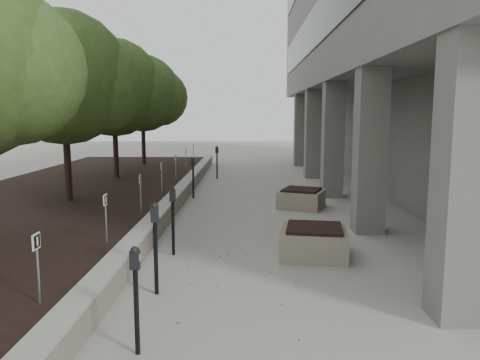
{
  "coord_description": "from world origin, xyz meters",
  "views": [
    {
      "loc": [
        0.42,
        -5.4,
        2.9
      ],
      "look_at": [
        0.23,
        6.37,
        1.24
      ],
      "focal_mm": 35.01,
      "sensor_mm": 36.0,
      "label": 1
    }
  ],
  "objects_px": {
    "crabapple_tree_5": "(143,110)",
    "planter_front": "(314,241)",
    "crabapple_tree_3": "(65,106)",
    "parking_meter_1": "(136,301)",
    "parking_meter_5": "(217,162)",
    "planter_back": "(301,198)",
    "parking_meter_3": "(173,221)",
    "parking_meter_4": "(193,178)",
    "crabapple_tree_4": "(114,108)",
    "parking_meter_2": "(156,249)"
  },
  "relations": [
    {
      "from": "parking_meter_4",
      "to": "parking_meter_5",
      "type": "relative_size",
      "value": 0.97
    },
    {
      "from": "parking_meter_1",
      "to": "parking_meter_5",
      "type": "relative_size",
      "value": 0.92
    },
    {
      "from": "parking_meter_4",
      "to": "parking_meter_1",
      "type": "bearing_deg",
      "value": -84.37
    },
    {
      "from": "crabapple_tree_5",
      "to": "planter_front",
      "type": "height_order",
      "value": "crabapple_tree_5"
    },
    {
      "from": "crabapple_tree_4",
      "to": "planter_front",
      "type": "height_order",
      "value": "crabapple_tree_4"
    },
    {
      "from": "parking_meter_2",
      "to": "parking_meter_1",
      "type": "bearing_deg",
      "value": -91.92
    },
    {
      "from": "parking_meter_5",
      "to": "planter_front",
      "type": "relative_size",
      "value": 1.11
    },
    {
      "from": "crabapple_tree_3",
      "to": "parking_meter_3",
      "type": "bearing_deg",
      "value": -47.48
    },
    {
      "from": "planter_back",
      "to": "parking_meter_3",
      "type": "bearing_deg",
      "value": -122.7
    },
    {
      "from": "planter_front",
      "to": "crabapple_tree_5",
      "type": "bearing_deg",
      "value": 115.17
    },
    {
      "from": "planter_back",
      "to": "parking_meter_2",
      "type": "bearing_deg",
      "value": -113.9
    },
    {
      "from": "parking_meter_1",
      "to": "parking_meter_2",
      "type": "relative_size",
      "value": 0.9
    },
    {
      "from": "parking_meter_5",
      "to": "planter_back",
      "type": "relative_size",
      "value": 1.15
    },
    {
      "from": "parking_meter_1",
      "to": "planter_back",
      "type": "xyz_separation_m",
      "value": [
        3.03,
        9.07,
        -0.38
      ]
    },
    {
      "from": "parking_meter_2",
      "to": "parking_meter_4",
      "type": "relative_size",
      "value": 1.06
    },
    {
      "from": "planter_front",
      "to": "crabapple_tree_3",
      "type": "bearing_deg",
      "value": 148.55
    },
    {
      "from": "crabapple_tree_4",
      "to": "parking_meter_1",
      "type": "relative_size",
      "value": 4.01
    },
    {
      "from": "parking_meter_1",
      "to": "planter_front",
      "type": "bearing_deg",
      "value": 56.92
    },
    {
      "from": "crabapple_tree_4",
      "to": "planter_front",
      "type": "xyz_separation_m",
      "value": [
        6.59,
        -9.03,
        -2.81
      ]
    },
    {
      "from": "planter_front",
      "to": "parking_meter_5",
      "type": "bearing_deg",
      "value": 103.36
    },
    {
      "from": "parking_meter_4",
      "to": "crabapple_tree_5",
      "type": "bearing_deg",
      "value": 116.94
    },
    {
      "from": "crabapple_tree_5",
      "to": "parking_meter_4",
      "type": "distance_m",
      "value": 8.5
    },
    {
      "from": "parking_meter_1",
      "to": "planter_front",
      "type": "xyz_separation_m",
      "value": [
        2.71,
        4.03,
        -0.37
      ]
    },
    {
      "from": "crabapple_tree_3",
      "to": "crabapple_tree_5",
      "type": "distance_m",
      "value": 10.0
    },
    {
      "from": "planter_back",
      "to": "parking_meter_4",
      "type": "bearing_deg",
      "value": 156.38
    },
    {
      "from": "planter_front",
      "to": "parking_meter_3",
      "type": "bearing_deg",
      "value": 179.72
    },
    {
      "from": "parking_meter_4",
      "to": "planter_front",
      "type": "bearing_deg",
      "value": -61.06
    },
    {
      "from": "crabapple_tree_4",
      "to": "parking_meter_1",
      "type": "height_order",
      "value": "crabapple_tree_4"
    },
    {
      "from": "parking_meter_3",
      "to": "planter_back",
      "type": "height_order",
      "value": "parking_meter_3"
    },
    {
      "from": "parking_meter_2",
      "to": "parking_meter_5",
      "type": "distance_m",
      "value": 13.67
    },
    {
      "from": "crabapple_tree_3",
      "to": "parking_meter_5",
      "type": "distance_m",
      "value": 8.78
    },
    {
      "from": "parking_meter_1",
      "to": "parking_meter_4",
      "type": "xyz_separation_m",
      "value": [
        -0.54,
        10.64,
        0.04
      ]
    },
    {
      "from": "crabapple_tree_3",
      "to": "parking_meter_1",
      "type": "xyz_separation_m",
      "value": [
        3.88,
        -8.07,
        -2.44
      ]
    },
    {
      "from": "parking_meter_5",
      "to": "parking_meter_2",
      "type": "bearing_deg",
      "value": -68.91
    },
    {
      "from": "crabapple_tree_5",
      "to": "parking_meter_1",
      "type": "bearing_deg",
      "value": -77.87
    },
    {
      "from": "crabapple_tree_4",
      "to": "parking_meter_5",
      "type": "xyz_separation_m",
      "value": [
        3.85,
        2.52,
        -2.38
      ]
    },
    {
      "from": "crabapple_tree_5",
      "to": "parking_meter_1",
      "type": "xyz_separation_m",
      "value": [
        3.88,
        -18.07,
        -2.44
      ]
    },
    {
      "from": "crabapple_tree_4",
      "to": "parking_meter_2",
      "type": "xyz_separation_m",
      "value": [
        3.74,
        -11.14,
        -2.36
      ]
    },
    {
      "from": "parking_meter_1",
      "to": "planter_front",
      "type": "relative_size",
      "value": 1.02
    },
    {
      "from": "crabapple_tree_3",
      "to": "parking_meter_1",
      "type": "relative_size",
      "value": 4.01
    },
    {
      "from": "crabapple_tree_4",
      "to": "parking_meter_3",
      "type": "distance_m",
      "value": 10.04
    },
    {
      "from": "parking_meter_1",
      "to": "planter_back",
      "type": "height_order",
      "value": "parking_meter_1"
    },
    {
      "from": "crabapple_tree_4",
      "to": "parking_meter_2",
      "type": "bearing_deg",
      "value": -71.43
    },
    {
      "from": "planter_front",
      "to": "crabapple_tree_4",
      "type": "bearing_deg",
      "value": 126.13
    },
    {
      "from": "parking_meter_5",
      "to": "crabapple_tree_5",
      "type": "bearing_deg",
      "value": 168.76
    },
    {
      "from": "crabapple_tree_4",
      "to": "parking_meter_5",
      "type": "height_order",
      "value": "crabapple_tree_4"
    },
    {
      "from": "crabapple_tree_3",
      "to": "crabapple_tree_4",
      "type": "bearing_deg",
      "value": 90.0
    },
    {
      "from": "crabapple_tree_4",
      "to": "planter_back",
      "type": "height_order",
      "value": "crabapple_tree_4"
    },
    {
      "from": "crabapple_tree_4",
      "to": "crabapple_tree_5",
      "type": "xyz_separation_m",
      "value": [
        0.0,
        5.0,
        0.0
      ]
    },
    {
      "from": "parking_meter_1",
      "to": "planter_front",
      "type": "distance_m",
      "value": 4.87
    }
  ]
}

